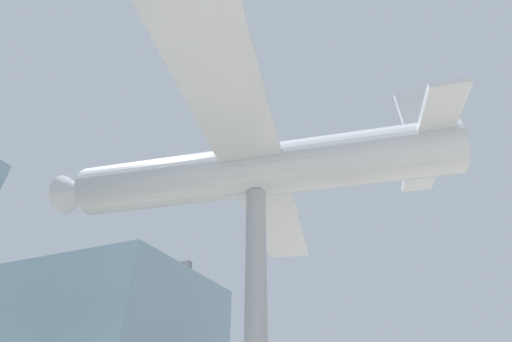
% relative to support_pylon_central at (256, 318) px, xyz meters
% --- Properties ---
extents(support_pylon_central, '(0.61, 0.61, 7.41)m').
position_rel_support_pylon_central_xyz_m(support_pylon_central, '(0.00, 0.00, 0.00)').
color(support_pylon_central, '#999EA3').
rests_on(support_pylon_central, ground_plane).
extents(suspended_airplane, '(16.35, 13.89, 3.30)m').
position_rel_support_pylon_central_xyz_m(suspended_airplane, '(-0.03, 0.19, 4.58)').
color(suspended_airplane, '#B2B7BC').
rests_on(suspended_airplane, support_pylon_central).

